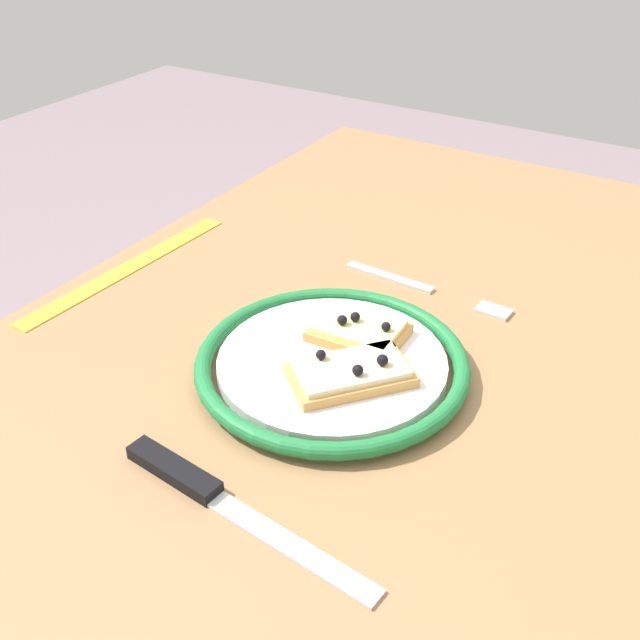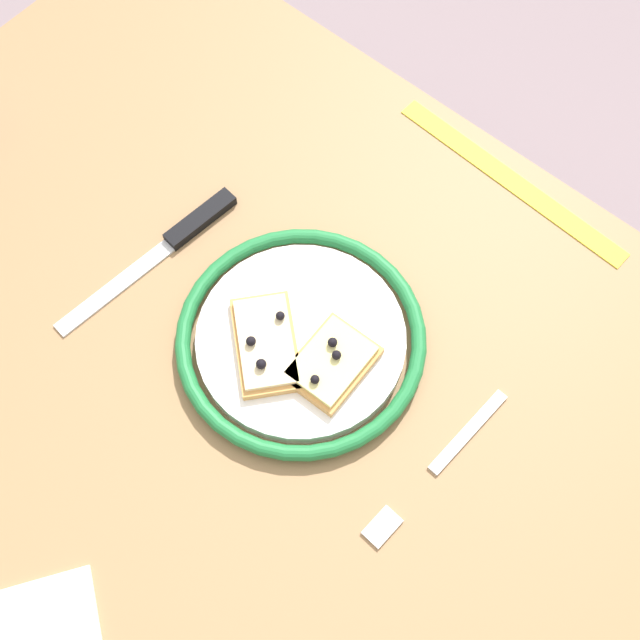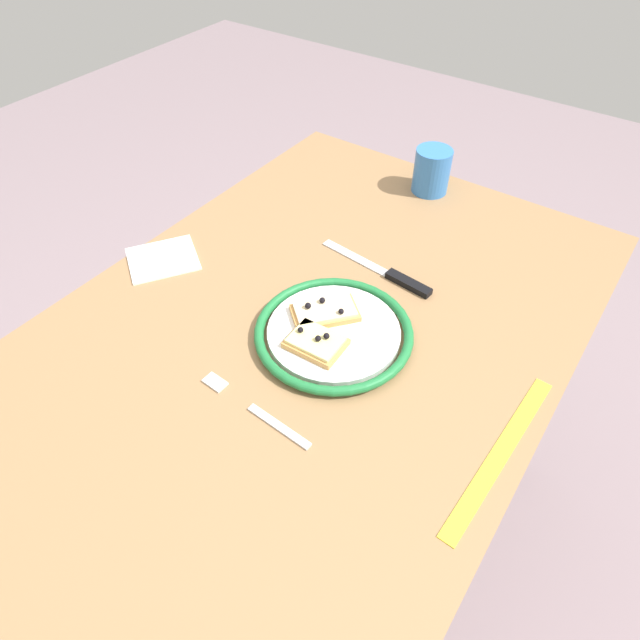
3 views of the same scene
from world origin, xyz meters
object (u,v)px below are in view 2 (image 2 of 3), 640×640
at_px(pizza_slice_far, 332,363).
at_px(pizza_slice_near, 266,343).
at_px(knife, 178,237).
at_px(dining_table, 291,419).
at_px(fork, 437,466).
at_px(measuring_tape, 511,181).
at_px(plate, 301,339).

bearing_deg(pizza_slice_far, pizza_slice_near, 23.11).
bearing_deg(pizza_slice_near, knife, -12.63).
xyz_separation_m(dining_table, pizza_slice_far, (-0.02, -0.04, 0.12)).
bearing_deg(pizza_slice_near, pizza_slice_far, -156.89).
xyz_separation_m(fork, measuring_tape, (0.14, -0.32, -0.00)).
distance_m(pizza_slice_near, measuring_tape, 0.35).
bearing_deg(measuring_tape, dining_table, 88.64).
relative_size(dining_table, pizza_slice_near, 9.77).
xyz_separation_m(dining_table, pizza_slice_near, (0.04, -0.02, 0.12)).
bearing_deg(measuring_tape, pizza_slice_near, 81.09).
xyz_separation_m(pizza_slice_near, knife, (0.17, -0.04, -0.02)).
bearing_deg(plate, knife, -1.87).
height_order(dining_table, measuring_tape, measuring_tape).
height_order(plate, pizza_slice_near, pizza_slice_near).
relative_size(dining_table, plate, 4.61).
xyz_separation_m(dining_table, fork, (-0.16, -0.04, 0.09)).
xyz_separation_m(plate, knife, (0.18, -0.01, -0.01)).
bearing_deg(pizza_slice_near, plate, -122.13).
height_order(plate, pizza_slice_far, pizza_slice_far).
bearing_deg(knife, measuring_tape, -127.88).
relative_size(plate, measuring_tape, 0.84).
relative_size(plate, fork, 1.28).
xyz_separation_m(pizza_slice_far, knife, (0.23, -0.01, -0.02)).
bearing_deg(dining_table, pizza_slice_far, -113.62).
xyz_separation_m(pizza_slice_near, fork, (-0.21, -0.02, -0.02)).
distance_m(pizza_slice_near, fork, 0.21).
xyz_separation_m(dining_table, knife, (0.21, -0.05, 0.09)).
height_order(dining_table, pizza_slice_near, pizza_slice_near).
height_order(pizza_slice_near, pizza_slice_far, same).
height_order(dining_table, plate, plate).
relative_size(knife, measuring_tape, 0.78).
relative_size(pizza_slice_far, fork, 0.45).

